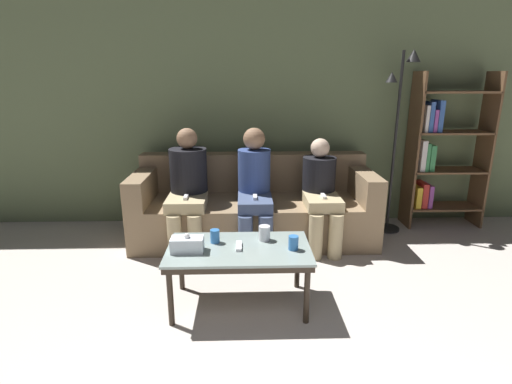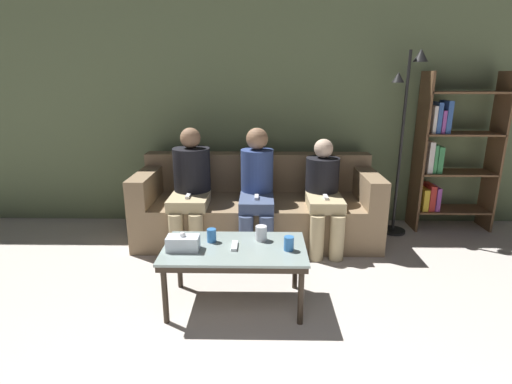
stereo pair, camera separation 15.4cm
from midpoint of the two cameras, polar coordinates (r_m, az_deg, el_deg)
wall_back at (r=4.39m, az=1.31°, el=12.32°), size 12.00×0.06×2.60m
couch at (r=4.07m, az=1.25°, el=-2.31°), size 2.36×0.88×0.82m
coffee_table at (r=2.84m, az=-1.49°, el=-8.70°), size 1.00×0.57×0.45m
cup_near_left at (r=2.76m, az=6.33°, el=-7.34°), size 0.07×0.07×0.10m
cup_near_right at (r=2.91m, az=2.27°, el=-5.91°), size 0.08×0.08×0.11m
cup_far_center at (r=2.89m, az=-4.84°, el=-6.21°), size 0.07×0.07×0.10m
tissue_box at (r=2.78m, az=-8.81°, el=-7.22°), size 0.22×0.12×0.13m
game_remote at (r=2.81m, az=-1.50°, el=-7.69°), size 0.04×0.15×0.02m
bookshelf at (r=4.68m, az=26.51°, el=4.81°), size 0.81×0.32×1.65m
standing_lamp at (r=4.30m, az=21.45°, el=8.95°), size 0.31×0.26×1.85m
seated_person_left_end at (r=3.85m, az=-8.17°, el=1.14°), size 0.36×0.67×1.13m
seated_person_mid_left at (r=3.78m, az=1.29°, el=0.90°), size 0.31×0.68×1.13m
seated_person_mid_right at (r=3.84m, az=10.76°, el=0.11°), size 0.32×0.67×1.03m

